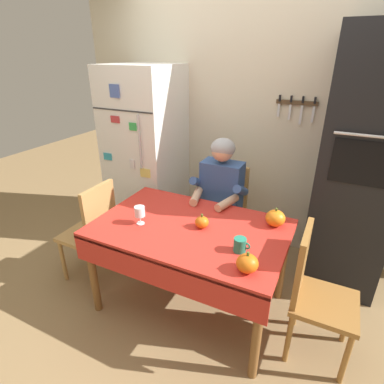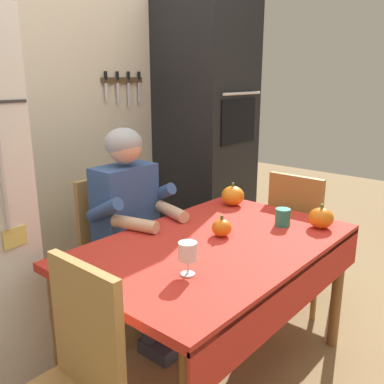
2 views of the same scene
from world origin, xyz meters
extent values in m
plane|color=#93754C|center=(0.00, 0.00, 0.00)|extent=(10.00, 10.00, 0.00)
cube|color=beige|center=(0.05, 1.35, 1.30)|extent=(3.70, 0.10, 2.60)
cube|color=#4C3823|center=(0.47, 1.29, 1.49)|extent=(0.36, 0.02, 0.04)
cube|color=silver|center=(0.32, 1.28, 1.41)|extent=(0.02, 0.01, 0.12)
cube|color=black|center=(0.32, 1.28, 1.52)|extent=(0.02, 0.01, 0.06)
cube|color=silver|center=(0.42, 1.28, 1.41)|extent=(0.02, 0.01, 0.14)
cube|color=black|center=(0.42, 1.28, 1.52)|extent=(0.02, 0.01, 0.06)
cube|color=silver|center=(0.52, 1.28, 1.39)|extent=(0.02, 0.01, 0.17)
cube|color=black|center=(0.52, 1.28, 1.52)|extent=(0.02, 0.01, 0.06)
cube|color=silver|center=(0.62, 1.28, 1.40)|extent=(0.02, 0.01, 0.14)
cube|color=black|center=(0.62, 1.28, 1.52)|extent=(0.02, 0.01, 0.06)
cylinder|color=silver|center=(-0.76, 0.60, 1.15)|extent=(0.02, 0.02, 0.50)
cube|color=#E5D666|center=(-0.73, 0.61, 0.85)|extent=(0.11, 0.02, 0.09)
cube|color=black|center=(1.05, 1.00, 1.05)|extent=(0.60, 0.60, 2.10)
cube|color=black|center=(1.05, 0.70, 1.20)|extent=(0.42, 0.01, 0.32)
cylinder|color=silver|center=(1.05, 0.67, 1.40)|extent=(0.45, 0.02, 0.02)
cylinder|color=brown|center=(-0.64, 0.49, 0.35)|extent=(0.06, 0.06, 0.70)
cylinder|color=brown|center=(0.64, -0.29, 0.35)|extent=(0.06, 0.06, 0.70)
cylinder|color=brown|center=(0.64, 0.49, 0.35)|extent=(0.06, 0.06, 0.70)
cube|color=red|center=(0.00, 0.10, 0.72)|extent=(1.40, 0.90, 0.04)
cube|color=red|center=(0.00, -0.34, 0.62)|extent=(1.40, 0.01, 0.20)
cube|color=tan|center=(-0.01, 0.79, 0.43)|extent=(0.40, 0.40, 0.04)
cube|color=tan|center=(-0.01, 0.97, 0.69)|extent=(0.36, 0.04, 0.48)
cylinder|color=tan|center=(-0.18, 0.62, 0.21)|extent=(0.04, 0.04, 0.41)
cylinder|color=tan|center=(-0.18, 0.96, 0.21)|extent=(0.04, 0.04, 0.41)
cylinder|color=tan|center=(0.16, 0.62, 0.21)|extent=(0.04, 0.04, 0.41)
cylinder|color=tan|center=(0.16, 0.96, 0.21)|extent=(0.04, 0.04, 0.41)
cube|color=#38384C|center=(-0.11, 0.41, 0.04)|extent=(0.10, 0.22, 0.08)
cube|color=#38384C|center=(0.09, 0.41, 0.04)|extent=(0.10, 0.22, 0.08)
cylinder|color=#38384C|center=(-0.11, 0.47, 0.23)|extent=(0.09, 0.09, 0.38)
cylinder|color=#38384C|center=(0.09, 0.47, 0.23)|extent=(0.09, 0.09, 0.38)
cube|color=#38384C|center=(-0.10, 0.63, 0.50)|extent=(0.12, 0.40, 0.11)
cube|color=#38384C|center=(0.08, 0.63, 0.50)|extent=(0.12, 0.40, 0.11)
cube|color=#33518E|center=(-0.01, 0.75, 0.79)|extent=(0.36, 0.20, 0.48)
cylinder|color=#33518E|center=(-0.21, 0.68, 0.83)|extent=(0.07, 0.26, 0.18)
cylinder|color=#33518E|center=(0.19, 0.68, 0.83)|extent=(0.07, 0.26, 0.18)
cylinder|color=#D8A884|center=(-0.15, 0.51, 0.78)|extent=(0.13, 0.27, 0.07)
cylinder|color=#D8A884|center=(0.13, 0.51, 0.78)|extent=(0.13, 0.27, 0.07)
sphere|color=#D8A884|center=(-0.01, 0.73, 1.14)|extent=(0.19, 0.19, 0.19)
ellipsoid|color=#99999E|center=(-0.01, 0.74, 1.16)|extent=(0.21, 0.21, 0.17)
cube|color=#9E6B33|center=(0.98, 0.08, 0.43)|extent=(0.40, 0.40, 0.04)
cube|color=#9E6B33|center=(0.80, 0.08, 0.69)|extent=(0.04, 0.36, 0.48)
cylinder|color=#9E6B33|center=(1.15, -0.09, 0.21)|extent=(0.04, 0.04, 0.41)
cylinder|color=#9E6B33|center=(0.81, -0.09, 0.21)|extent=(0.04, 0.04, 0.41)
cylinder|color=#9E6B33|center=(1.15, 0.25, 0.21)|extent=(0.04, 0.04, 0.41)
cylinder|color=#9E6B33|center=(0.81, 0.25, 0.21)|extent=(0.04, 0.04, 0.41)
cube|color=tan|center=(-0.80, 0.03, 0.69)|extent=(0.04, 0.36, 0.48)
cylinder|color=#237F66|center=(0.42, -0.04, 0.79)|extent=(0.08, 0.08, 0.09)
torus|color=#237F66|center=(0.47, -0.04, 0.79)|extent=(0.05, 0.01, 0.05)
cylinder|color=white|center=(-0.35, -0.03, 0.74)|extent=(0.06, 0.06, 0.01)
cylinder|color=white|center=(-0.35, -0.03, 0.78)|extent=(0.01, 0.01, 0.06)
cylinder|color=white|center=(-0.35, -0.03, 0.84)|extent=(0.08, 0.08, 0.08)
ellipsoid|color=orange|center=(0.52, -0.21, 0.79)|extent=(0.13, 0.13, 0.11)
cylinder|color=#4C6023|center=(0.52, -0.21, 0.86)|extent=(0.02, 0.02, 0.02)
ellipsoid|color=orange|center=(0.09, 0.12, 0.78)|extent=(0.10, 0.10, 0.09)
cylinder|color=#4C6023|center=(0.09, 0.12, 0.84)|extent=(0.02, 0.02, 0.02)
ellipsoid|color=orange|center=(0.55, 0.38, 0.80)|extent=(0.14, 0.14, 0.12)
cylinder|color=#4C6023|center=(0.55, 0.38, 0.87)|extent=(0.02, 0.02, 0.02)
camera|label=1|loc=(0.87, -1.64, 1.91)|focal=28.80mm
camera|label=2|loc=(-1.51, -1.05, 1.52)|focal=39.10mm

